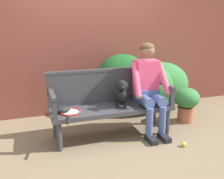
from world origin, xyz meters
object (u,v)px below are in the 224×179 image
(tennis_racket, at_px, (70,112))
(tennis_ball, at_px, (184,144))
(dog_on_bench, at_px, (121,93))
(baseball_glove, at_px, (62,109))
(garden_bench, at_px, (112,110))
(person_seated, at_px, (148,85))
(potted_plant, at_px, (186,102))

(tennis_racket, bearing_deg, tennis_ball, -21.55)
(dog_on_bench, xyz_separation_m, baseball_glove, (-0.82, 0.01, -0.15))
(garden_bench, relative_size, person_seated, 1.31)
(garden_bench, height_order, dog_on_bench, dog_on_bench)
(person_seated, xyz_separation_m, dog_on_bench, (-0.42, -0.00, -0.07))
(baseball_glove, bearing_deg, tennis_ball, -36.81)
(tennis_racket, bearing_deg, baseball_glove, 147.41)
(tennis_racket, distance_m, tennis_ball, 1.56)
(dog_on_bench, distance_m, tennis_racket, 0.76)
(tennis_racket, bearing_deg, garden_bench, 6.44)
(tennis_ball, bearing_deg, potted_plant, 55.42)
(garden_bench, xyz_separation_m, tennis_racket, (-0.61, -0.07, 0.07))
(garden_bench, distance_m, potted_plant, 1.32)
(person_seated, bearing_deg, tennis_racket, -177.46)
(garden_bench, height_order, person_seated, person_seated)
(tennis_racket, xyz_separation_m, tennis_ball, (1.40, -0.55, -0.42))
(person_seated, height_order, tennis_ball, person_seated)
(person_seated, distance_m, tennis_ball, 0.94)
(garden_bench, relative_size, baseball_glove, 7.79)
(tennis_ball, relative_size, potted_plant, 0.12)
(tennis_ball, xyz_separation_m, potted_plant, (0.52, 0.75, 0.30))
(person_seated, bearing_deg, dog_on_bench, -179.58)
(dog_on_bench, relative_size, tennis_ball, 6.06)
(garden_bench, xyz_separation_m, potted_plant, (1.32, 0.13, -0.05))
(baseball_glove, height_order, potted_plant, potted_plant)
(baseball_glove, bearing_deg, potted_plant, -10.47)
(dog_on_bench, height_order, potted_plant, dog_on_bench)
(dog_on_bench, height_order, baseball_glove, dog_on_bench)
(person_seated, distance_m, baseball_glove, 1.26)
(potted_plant, bearing_deg, person_seated, -169.04)
(potted_plant, bearing_deg, tennis_racket, -174.06)
(garden_bench, distance_m, tennis_racket, 0.61)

